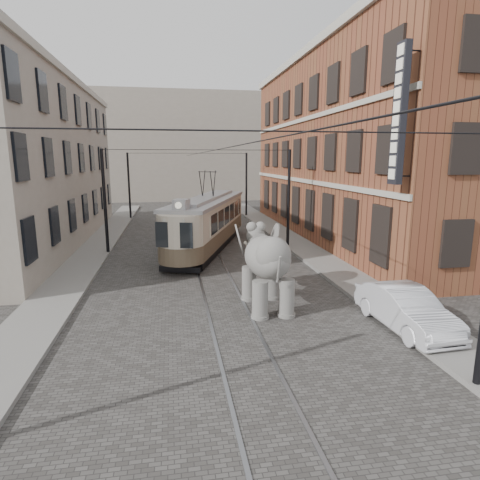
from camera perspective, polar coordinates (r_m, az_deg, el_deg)
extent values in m
plane|color=#474441|center=(18.59, -3.51, -5.58)|extent=(120.00, 120.00, 0.00)
cube|color=slate|center=(20.09, 13.81, -4.37)|extent=(2.00, 60.00, 0.15)
cube|color=slate|center=(19.04, -23.45, -5.88)|extent=(2.00, 60.00, 0.15)
cube|color=brown|center=(29.64, 16.40, 12.07)|extent=(8.00, 26.00, 12.00)
cube|color=gray|center=(29.15, -28.37, 9.23)|extent=(7.00, 24.00, 10.00)
cube|color=gray|center=(57.73, -8.08, 12.87)|extent=(28.00, 10.00, 14.00)
imported|color=silver|center=(14.21, 22.45, -8.99)|extent=(1.65, 4.21, 1.37)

